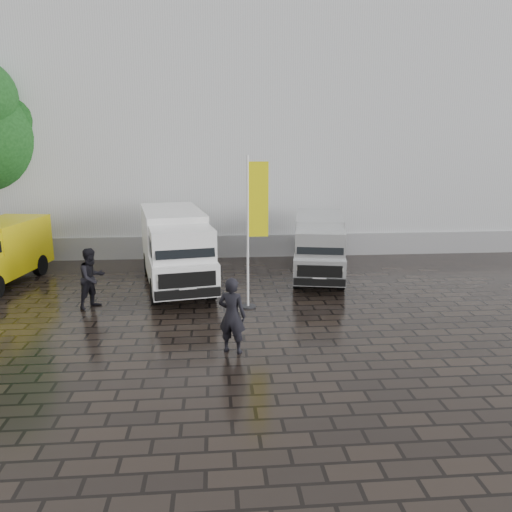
{
  "coord_description": "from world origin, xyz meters",
  "views": [
    {
      "loc": [
        -1.19,
        -14.05,
        5.12
      ],
      "look_at": [
        0.17,
        2.2,
        1.36
      ],
      "focal_mm": 35.0,
      "sensor_mm": 36.0,
      "label": 1
    }
  ],
  "objects_px": {
    "van_silver": "(319,247)",
    "wheelie_bin": "(334,246)",
    "van_white": "(176,250)",
    "person_front": "(232,315)",
    "flagpole": "(254,225)",
    "person_tent": "(92,278)"
  },
  "relations": [
    {
      "from": "person_front",
      "to": "van_white",
      "type": "bearing_deg",
      "value": -51.04
    },
    {
      "from": "van_silver",
      "to": "person_tent",
      "type": "relative_size",
      "value": 2.78
    },
    {
      "from": "person_front",
      "to": "wheelie_bin",
      "type": "bearing_deg",
      "value": -94.16
    },
    {
      "from": "van_silver",
      "to": "flagpole",
      "type": "relative_size",
      "value": 1.12
    },
    {
      "from": "flagpole",
      "to": "wheelie_bin",
      "type": "bearing_deg",
      "value": 57.27
    },
    {
      "from": "wheelie_bin",
      "to": "person_tent",
      "type": "xyz_separation_m",
      "value": [
        -9.16,
        -6.01,
        0.4
      ]
    },
    {
      "from": "van_white",
      "to": "flagpole",
      "type": "bearing_deg",
      "value": -56.0
    },
    {
      "from": "van_silver",
      "to": "person_tent",
      "type": "height_order",
      "value": "van_silver"
    },
    {
      "from": "person_tent",
      "to": "flagpole",
      "type": "bearing_deg",
      "value": -56.1
    },
    {
      "from": "van_silver",
      "to": "flagpole",
      "type": "xyz_separation_m",
      "value": [
        -2.78,
        -3.43,
        1.47
      ]
    },
    {
      "from": "van_white",
      "to": "wheelie_bin",
      "type": "relative_size",
      "value": 5.58
    },
    {
      "from": "van_white",
      "to": "person_front",
      "type": "xyz_separation_m",
      "value": [
        1.79,
        -6.06,
        -0.37
      ]
    },
    {
      "from": "flagpole",
      "to": "van_white",
      "type": "bearing_deg",
      "value": 134.48
    },
    {
      "from": "flagpole",
      "to": "person_tent",
      "type": "xyz_separation_m",
      "value": [
        -5.04,
        0.39,
        -1.67
      ]
    },
    {
      "from": "van_white",
      "to": "person_front",
      "type": "bearing_deg",
      "value": -83.98
    },
    {
      "from": "person_front",
      "to": "flagpole",
      "type": "bearing_deg",
      "value": -80.84
    },
    {
      "from": "flagpole",
      "to": "person_front",
      "type": "relative_size",
      "value": 2.46
    },
    {
      "from": "van_white",
      "to": "person_tent",
      "type": "distance_m",
      "value": 3.34
    },
    {
      "from": "van_silver",
      "to": "wheelie_bin",
      "type": "bearing_deg",
      "value": 76.89
    },
    {
      "from": "van_silver",
      "to": "flagpole",
      "type": "height_order",
      "value": "flagpole"
    },
    {
      "from": "van_white",
      "to": "wheelie_bin",
      "type": "height_order",
      "value": "van_white"
    },
    {
      "from": "van_white",
      "to": "person_front",
      "type": "distance_m",
      "value": 6.33
    }
  ]
}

